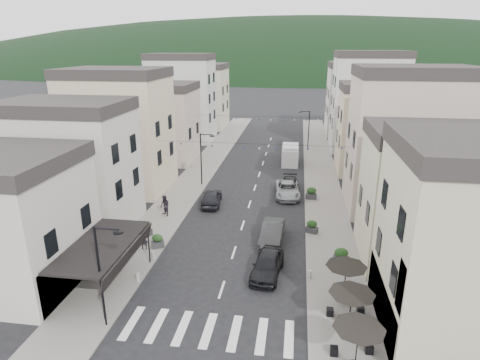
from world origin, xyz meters
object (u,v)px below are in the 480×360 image
at_px(parked_car_a, 267,265).
at_px(pedestrian_b, 165,206).
at_px(parked_car_b, 272,233).
at_px(parked_car_d, 290,185).
at_px(parked_car_c, 287,190).
at_px(pedestrian_a, 144,239).
at_px(delivery_van, 290,154).
at_px(parked_car_e, 212,197).

xyz_separation_m(parked_car_a, pedestrian_b, (-10.18, 8.56, 0.32)).
bearing_deg(parked_car_b, parked_car_d, 87.96).
height_order(parked_car_a, parked_car_c, parked_car_a).
height_order(parked_car_a, pedestrian_a, pedestrian_a).
distance_m(parked_car_d, delivery_van, 11.01).
distance_m(delivery_van, pedestrian_a, 28.26).
distance_m(parked_car_a, parked_car_b, 5.06).
bearing_deg(parked_car_b, parked_car_a, -86.94).
bearing_deg(pedestrian_b, pedestrian_a, -46.06).
height_order(parked_car_d, pedestrian_a, pedestrian_a).
bearing_deg(parked_car_a, parked_car_c, 93.31).
bearing_deg(pedestrian_b, parked_car_a, -0.03).
height_order(parked_car_d, pedestrian_b, pedestrian_b).
distance_m(parked_car_b, parked_car_e, 9.66).
distance_m(parked_car_d, pedestrian_b, 14.31).
bearing_deg(parked_car_a, parked_car_e, 124.84).
height_order(parked_car_a, delivery_van, delivery_van).
bearing_deg(delivery_van, parked_car_d, -89.28).
bearing_deg(parked_car_d, parked_car_c, -99.09).
height_order(parked_car_e, pedestrian_a, pedestrian_a).
bearing_deg(delivery_van, pedestrian_b, -119.83).
distance_m(parked_car_a, parked_car_d, 17.39).
height_order(parked_car_a, parked_car_d, parked_car_a).
xyz_separation_m(parked_car_a, parked_car_b, (0.00, 5.06, -0.01)).
height_order(delivery_van, pedestrian_b, delivery_van).
distance_m(parked_car_b, pedestrian_b, 10.76).
xyz_separation_m(parked_car_c, parked_car_e, (-7.42, -3.46, 0.03)).
height_order(parked_car_b, parked_car_e, parked_car_b).
xyz_separation_m(parked_car_c, pedestrian_b, (-11.04, -7.06, 0.36)).
xyz_separation_m(parked_car_e, pedestrian_b, (-3.62, -3.60, 0.33)).
xyz_separation_m(delivery_van, pedestrian_b, (-10.98, -19.79, -0.17)).
relative_size(parked_car_a, pedestrian_b, 2.35).
bearing_deg(pedestrian_a, parked_car_d, 48.81).
distance_m(parked_car_c, pedestrian_b, 13.11).
xyz_separation_m(parked_car_d, parked_car_e, (-7.65, -5.20, 0.12)).
bearing_deg(pedestrian_a, parked_car_c, 46.07).
distance_m(parked_car_c, parked_car_e, 8.19).
distance_m(parked_car_c, delivery_van, 12.73).
relative_size(parked_car_b, parked_car_d, 1.05).
xyz_separation_m(parked_car_d, pedestrian_b, (-11.27, -8.80, 0.45)).
bearing_deg(parked_car_b, parked_car_e, 135.82).
height_order(parked_car_d, parked_car_e, parked_car_e).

